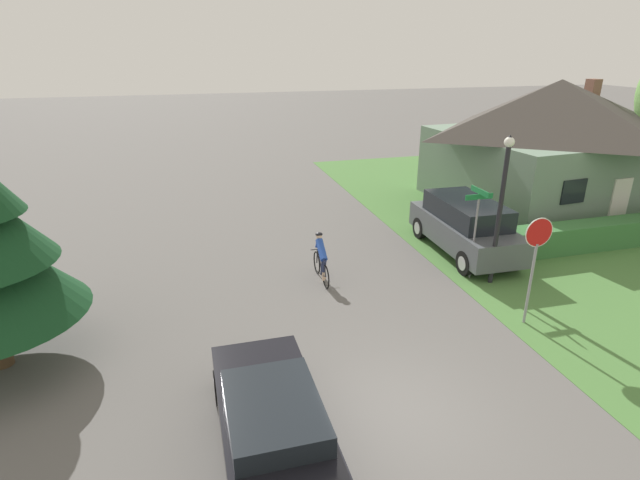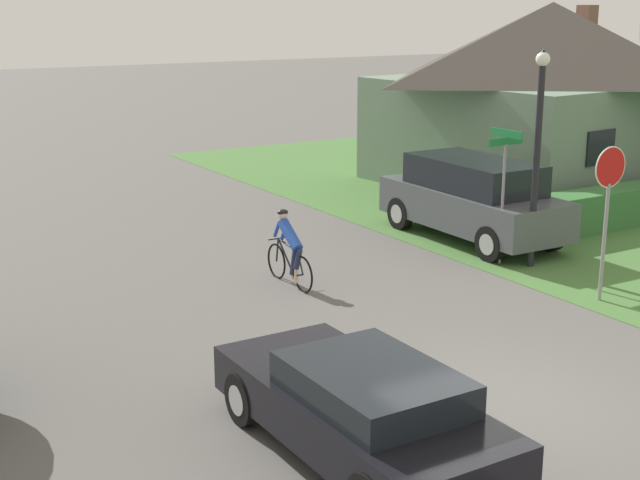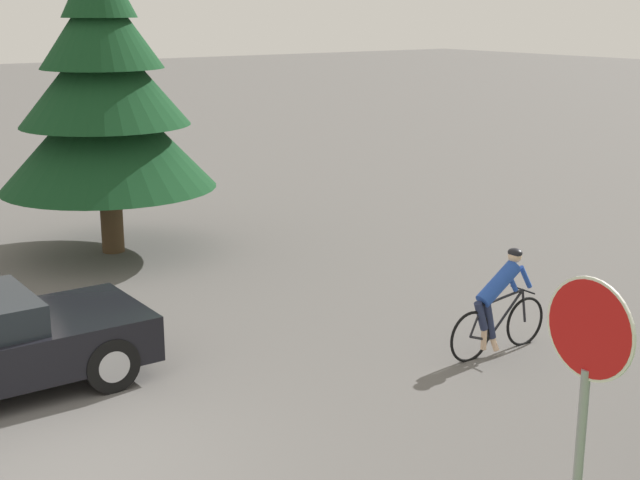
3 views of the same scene
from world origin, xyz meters
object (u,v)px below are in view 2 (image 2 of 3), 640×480
(cyclist, at_px, (290,250))
(cottage_house, at_px, (548,90))
(parked_suv_right, at_px, (473,198))
(sedan_left_lane, at_px, (361,408))
(street_lamp, at_px, (538,141))
(stop_sign, at_px, (608,192))
(street_name_sign, at_px, (504,173))

(cyclist, bearing_deg, cottage_house, -65.98)
(parked_suv_right, bearing_deg, cottage_house, -55.60)
(sedan_left_lane, xyz_separation_m, street_lamp, (7.56, 4.88, 1.99))
(sedan_left_lane, bearing_deg, cyclist, -22.48)
(sedan_left_lane, xyz_separation_m, cyclist, (2.66, 6.41, 0.06))
(street_lamp, bearing_deg, cyclist, 162.65)
(stop_sign, relative_size, street_lamp, 0.64)
(stop_sign, height_order, street_name_sign, stop_sign)
(street_lamp, bearing_deg, street_name_sign, 130.32)
(cottage_house, height_order, street_name_sign, cottage_house)
(stop_sign, height_order, street_lamp, street_lamp)
(stop_sign, distance_m, street_name_sign, 2.78)
(cyclist, height_order, street_lamp, street_lamp)
(sedan_left_lane, xyz_separation_m, parked_suv_right, (7.97, 7.22, 0.33))
(cottage_house, relative_size, street_name_sign, 3.58)
(stop_sign, distance_m, street_lamp, 2.41)
(parked_suv_right, height_order, street_name_sign, street_name_sign)
(street_lamp, bearing_deg, parked_suv_right, 79.98)
(cyclist, relative_size, street_lamp, 0.40)
(stop_sign, bearing_deg, cottage_house, -129.18)
(parked_suv_right, bearing_deg, sedan_left_lane, 133.16)
(cyclist, bearing_deg, stop_sign, -130.38)
(cyclist, bearing_deg, sedan_left_lane, 158.00)
(sedan_left_lane, bearing_deg, street_lamp, -57.13)
(parked_suv_right, relative_size, stop_sign, 1.70)
(cottage_house, relative_size, stop_sign, 3.54)
(sedan_left_lane, distance_m, cyclist, 6.94)
(sedan_left_lane, bearing_deg, stop_sign, -69.86)
(street_name_sign, bearing_deg, stop_sign, -91.60)
(cottage_house, xyz_separation_m, stop_sign, (-7.59, -9.04, -0.74))
(cottage_house, relative_size, cyclist, 5.72)
(cottage_house, bearing_deg, stop_sign, -135.27)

